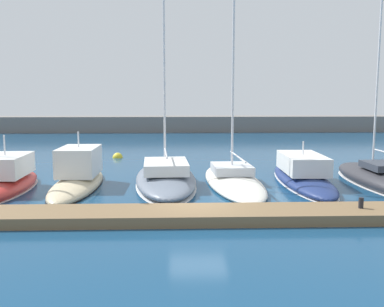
{
  "coord_description": "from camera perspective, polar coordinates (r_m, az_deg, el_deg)",
  "views": [
    {
      "loc": [
        -0.92,
        -18.57,
        5.07
      ],
      "look_at": [
        -0.04,
        6.23,
        1.69
      ],
      "focal_mm": 41.09,
      "sensor_mm": 36.0,
      "label": 1
    }
  ],
  "objects": [
    {
      "name": "motorboat_red_second",
      "position": [
        25.19,
        -23.05,
        -3.21
      ],
      "size": [
        2.67,
        7.64,
        3.19
      ],
      "rotation": [
        0.0,
        0.0,
        1.59
      ],
      "color": "#B72D28",
      "rests_on": "ground_plane"
    },
    {
      "name": "dock_bollard",
      "position": [
        19.26,
        21.08,
        -6.0
      ],
      "size": [
        0.2,
        0.2,
        0.44
      ],
      "primitive_type": "cylinder",
      "color": "black",
      "rests_on": "dock_pier"
    },
    {
      "name": "motorboat_sand_third",
      "position": [
        24.88,
        -14.56,
        -2.93
      ],
      "size": [
        2.37,
        8.83,
        3.35
      ],
      "rotation": [
        0.0,
        0.0,
        1.56
      ],
      "color": "beige",
      "rests_on": "ground_plane"
    },
    {
      "name": "mooring_buoy_yellow",
      "position": [
        35.57,
        -9.63,
        -0.54
      ],
      "size": [
        0.81,
        0.81,
        0.81
      ],
      "primitive_type": "sphere",
      "color": "yellow",
      "rests_on": "ground_plane"
    },
    {
      "name": "sailboat_slate_fourth",
      "position": [
        24.9,
        -3.45,
        -3.05
      ],
      "size": [
        3.92,
        10.75,
        16.11
      ],
      "rotation": [
        0.0,
        0.0,
        1.62
      ],
      "color": "slate",
      "rests_on": "ground_plane"
    },
    {
      "name": "sailboat_charcoal_seventh",
      "position": [
        26.71,
        23.22,
        -2.95
      ],
      "size": [
        3.02,
        9.69,
        20.51
      ],
      "rotation": [
        0.0,
        0.0,
        1.6
      ],
      "color": "#2D2D33",
      "rests_on": "ground_plane"
    },
    {
      "name": "breakwater_seawall",
      "position": [
        59.31,
        -1.14,
        3.86
      ],
      "size": [
        108.0,
        3.66,
        2.08
      ],
      "primitive_type": "cube",
      "color": "slate",
      "rests_on": "ground_plane"
    },
    {
      "name": "sailboat_ivory_fifth",
      "position": [
        24.96,
        5.35,
        -3.24
      ],
      "size": [
        3.44,
        10.58,
        19.44
      ],
      "rotation": [
        0.0,
        0.0,
        1.62
      ],
      "color": "silver",
      "rests_on": "ground_plane"
    },
    {
      "name": "motorboat_navy_sixth",
      "position": [
        25.82,
        14.14,
        -2.73
      ],
      "size": [
        2.75,
        9.96,
        2.63
      ],
      "rotation": [
        0.0,
        0.0,
        1.55
      ],
      "color": "navy",
      "rests_on": "ground_plane"
    },
    {
      "name": "ground_plane",
      "position": [
        19.27,
        0.78,
        -7.5
      ],
      "size": [
        120.0,
        120.0,
        0.0
      ],
      "primitive_type": "plane",
      "color": "navy"
    },
    {
      "name": "dock_pier",
      "position": [
        17.88,
        1.0,
        -7.98
      ],
      "size": [
        35.08,
        2.23,
        0.44
      ],
      "primitive_type": "cube",
      "color": "brown",
      "rests_on": "ground_plane"
    }
  ]
}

